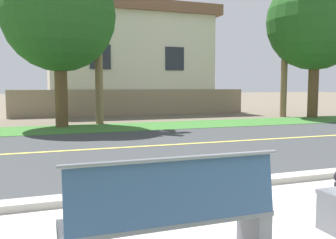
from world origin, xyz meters
name	(u,v)px	position (x,y,z in m)	size (l,w,h in m)	color
ground_plane	(126,139)	(0.00, 8.00, 0.00)	(140.00, 140.00, 0.00)	#665B4C
curb_edge	(210,186)	(0.00, 2.35, 0.06)	(44.00, 0.30, 0.11)	#ADA89E
street_asphalt	(139,147)	(0.00, 6.50, 0.00)	(52.00, 8.00, 0.01)	#383A3D
road_centre_line	(139,147)	(0.00, 6.50, 0.01)	(48.00, 0.14, 0.01)	#E0CC4C
far_verge_grass	(108,128)	(0.00, 11.12, 0.01)	(48.00, 2.80, 0.02)	#38702D
bench_left	(171,216)	(-1.37, 0.31, 0.46)	(1.89, 0.48, 1.01)	slate
shade_tree_far_left	(63,7)	(-1.49, 11.89, 4.56)	(4.25, 4.25, 7.02)	brown
shade_tree_left	(320,14)	(10.68, 12.06, 5.11)	(4.76, 4.76, 7.86)	brown
garden_wall	(136,102)	(2.53, 16.69, 0.70)	(13.00, 0.36, 1.40)	gray
house_across_street	(125,61)	(2.72, 19.89, 3.18)	(9.99, 6.91, 6.27)	beige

